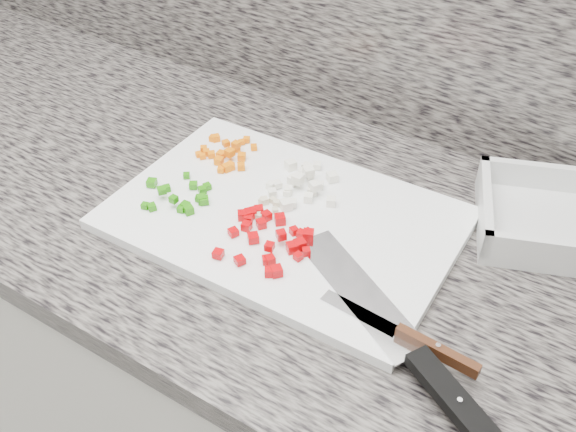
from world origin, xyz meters
name	(u,v)px	position (x,y,z in m)	size (l,w,h in m)	color
cabinet	(260,382)	(0.00, 1.44, 0.43)	(3.92, 0.62, 0.86)	silver
countertop	(251,210)	(0.00, 1.44, 0.88)	(3.96, 0.64, 0.04)	#66615A
cutting_board	(284,218)	(0.07, 1.42, 0.91)	(0.49, 0.33, 0.02)	white
carrot_pile	(226,154)	(-0.08, 1.49, 0.92)	(0.10, 0.10, 0.02)	orange
onion_pile	(302,184)	(0.06, 1.49, 0.93)	(0.12, 0.13, 0.03)	white
green_pepper_pile	(182,196)	(-0.07, 1.37, 0.92)	(0.11, 0.10, 0.02)	#25810B
red_pepper_pile	(270,236)	(0.09, 1.36, 0.92)	(0.13, 0.12, 0.02)	#C00207
garlic_pile	(266,207)	(0.04, 1.42, 0.92)	(0.04, 0.05, 0.01)	beige
chef_knife	(420,361)	(0.34, 1.28, 0.92)	(0.35, 0.23, 0.02)	silver
paring_knife	(416,341)	(0.33, 1.30, 0.92)	(0.21, 0.03, 0.02)	silver
tray	(571,223)	(0.43, 1.62, 0.92)	(0.31, 0.26, 0.05)	silver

